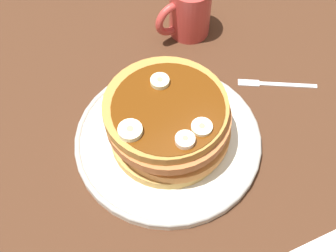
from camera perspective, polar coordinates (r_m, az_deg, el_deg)
ground_plane at (r=72.42cm, az=-0.00°, el=-2.68°), size 140.00×140.00×3.00cm
plate at (r=70.39cm, az=-0.00°, el=-1.69°), size 28.06×28.06×1.64cm
pancake_stack at (r=66.60cm, az=0.26°, el=0.47°), size 18.04×18.25×8.07cm
banana_slice_0 at (r=65.60cm, az=-1.00°, el=5.47°), size 2.69×2.69×0.94cm
banana_slice_1 at (r=59.96cm, az=2.10°, el=-1.72°), size 2.63×2.63×1.03cm
banana_slice_2 at (r=61.34cm, az=4.15°, el=-0.14°), size 2.84×2.84×0.72cm
banana_slice_3 at (r=60.89cm, az=-4.63°, el=-0.57°), size 3.25×3.25×1.04cm
coffee_mug at (r=82.53cm, az=2.50°, el=13.92°), size 10.63×7.13×9.57cm
fork at (r=79.34cm, az=12.62°, el=5.06°), size 10.83×8.79×0.50cm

